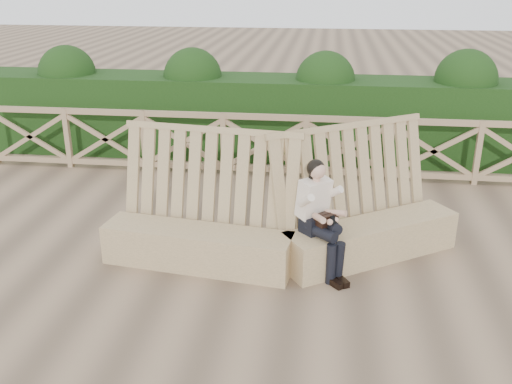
# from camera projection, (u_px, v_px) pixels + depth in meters

# --- Properties ---
(ground) EXTENTS (60.00, 60.00, 0.00)m
(ground) POSITION_uv_depth(u_px,v_px,m) (231.00, 273.00, 6.84)
(ground) COLOR brown
(ground) RESTS_ON ground
(bench) EXTENTS (4.39, 1.94, 1.62)m
(bench) POSITION_uv_depth(u_px,v_px,m) (285.00, 229.00, 7.04)
(bench) COLOR #8B754F
(bench) RESTS_ON ground
(woman) EXTENTS (0.70, 0.78, 1.38)m
(woman) POSITION_uv_depth(u_px,v_px,m) (320.00, 213.00, 6.63)
(woman) COLOR black
(woman) RESTS_ON ground
(guardrail) EXTENTS (10.10, 0.09, 1.10)m
(guardrail) POSITION_uv_depth(u_px,v_px,m) (264.00, 145.00, 9.87)
(guardrail) COLOR #977A58
(guardrail) RESTS_ON ground
(hedge) EXTENTS (12.00, 1.20, 1.50)m
(hedge) POSITION_uv_depth(u_px,v_px,m) (271.00, 117.00, 10.90)
(hedge) COLOR black
(hedge) RESTS_ON ground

